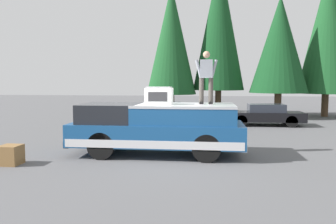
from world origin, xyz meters
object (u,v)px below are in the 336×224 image
object	(u,v)px
parked_car_black	(264,115)
person_on_truck_bed	(206,76)
parked_car_navy	(162,112)
wooden_crate	(11,155)
compressor_unit	(159,96)
pickup_truck	(157,128)

from	to	relation	value
parked_car_black	person_on_truck_bed	bearing A→B (deg)	157.65
parked_car_black	parked_car_navy	xyz separation A→B (m)	(0.76, 5.69, 0.00)
wooden_crate	compressor_unit	bearing A→B (deg)	-68.18
wooden_crate	person_on_truck_bed	bearing A→B (deg)	-69.84
compressor_unit	person_on_truck_bed	bearing A→B (deg)	-74.64
pickup_truck	wooden_crate	size ratio (longest dim) A/B	9.89
person_on_truck_bed	wooden_crate	world-z (taller)	person_on_truck_bed
pickup_truck	compressor_unit	xyz separation A→B (m)	(-0.18, -0.09, 1.05)
parked_car_black	compressor_unit	bearing A→B (deg)	150.16
parked_car_navy	compressor_unit	bearing A→B (deg)	-172.98
person_on_truck_bed	parked_car_navy	distance (m)	8.98
compressor_unit	wooden_crate	bearing A→B (deg)	111.82
compressor_unit	parked_car_black	bearing A→B (deg)	-29.84
person_on_truck_bed	parked_car_black	xyz separation A→B (m)	(7.63, -3.14, -1.97)
parked_car_navy	wooden_crate	world-z (taller)	parked_car_navy
parked_car_navy	wooden_crate	xyz separation A→B (m)	(-10.42, 2.98, -0.30)
pickup_truck	compressor_unit	size ratio (longest dim) A/B	6.60
parked_car_black	wooden_crate	bearing A→B (deg)	138.08
pickup_truck	person_on_truck_bed	distance (m)	2.30
pickup_truck	compressor_unit	distance (m)	1.07
compressor_unit	pickup_truck	bearing A→B (deg)	26.97
person_on_truck_bed	parked_car_navy	size ratio (longest dim) A/B	0.41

